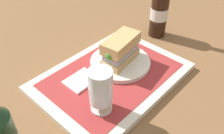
# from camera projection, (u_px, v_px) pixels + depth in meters

# --- Properties ---
(ground_plane) EXTENTS (3.00, 3.00, 0.00)m
(ground_plane) POSITION_uv_depth(u_px,v_px,m) (112.00, 80.00, 0.74)
(ground_plane) COLOR brown
(tray) EXTENTS (0.44, 0.32, 0.02)m
(tray) POSITION_uv_depth(u_px,v_px,m) (112.00, 77.00, 0.73)
(tray) COLOR beige
(tray) RESTS_ON ground_plane
(placemat) EXTENTS (0.38, 0.27, 0.00)m
(placemat) POSITION_uv_depth(u_px,v_px,m) (112.00, 75.00, 0.73)
(placemat) COLOR #9E2D2D
(placemat) RESTS_ON tray
(plate) EXTENTS (0.19, 0.19, 0.01)m
(plate) POSITION_uv_depth(u_px,v_px,m) (120.00, 62.00, 0.76)
(plate) COLOR silver
(plate) RESTS_ON placemat
(sandwich) EXTENTS (0.14, 0.08, 0.08)m
(sandwich) POSITION_uv_depth(u_px,v_px,m) (120.00, 50.00, 0.73)
(sandwich) COLOR tan
(sandwich) RESTS_ON plate
(beer_glass) EXTENTS (0.06, 0.06, 0.12)m
(beer_glass) POSITION_uv_depth(u_px,v_px,m) (101.00, 89.00, 0.58)
(beer_glass) COLOR silver
(beer_glass) RESTS_ON placemat
(napkin_folded) EXTENTS (0.09, 0.07, 0.01)m
(napkin_folded) POSITION_uv_depth(u_px,v_px,m) (81.00, 80.00, 0.70)
(napkin_folded) COLOR white
(napkin_folded) RESTS_ON placemat
(second_bottle) EXTENTS (0.07, 0.07, 0.27)m
(second_bottle) POSITION_uv_depth(u_px,v_px,m) (160.00, 10.00, 0.88)
(second_bottle) COLOR black
(second_bottle) RESTS_ON ground_plane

